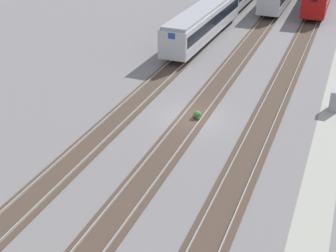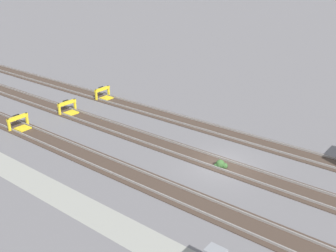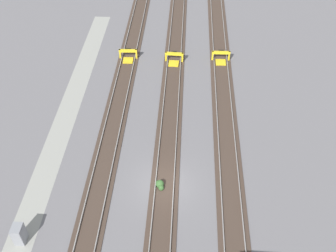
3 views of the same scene
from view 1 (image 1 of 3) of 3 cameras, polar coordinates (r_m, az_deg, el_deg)
The scene contains 8 objects.
ground_plane at distance 34.82m, azimuth 2.99°, elevation 0.94°, with size 400.00×400.00×0.00m, color slate.
service_walkway at distance 33.41m, azimuth 18.89°, elevation -1.95°, with size 54.00×2.00×0.01m, color #9E9E93.
rail_track_nearest at distance 33.72m, azimuth 11.20°, elevation -0.49°, with size 90.00×2.24×0.21m.
rail_track_near_inner at distance 34.80m, azimuth 2.99°, elevation 1.01°, with size 90.00×2.24×0.21m.
rail_track_middle at distance 36.56m, azimuth -4.58°, elevation 2.37°, with size 90.00×2.24×0.21m.
subway_car_front_row_left_inner at distance 51.58m, azimuth 4.37°, elevation 12.57°, with size 18.05×3.19×3.70m.
electrical_cabinet at distance 37.85m, azimuth 19.64°, elevation 2.93°, with size 0.90×0.73×1.60m.
weed_clump at distance 34.73m, azimuth 3.63°, elevation 1.30°, with size 0.92×0.70×0.64m.
Camera 1 is at (-29.32, -9.78, 16.02)m, focal length 50.00 mm.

